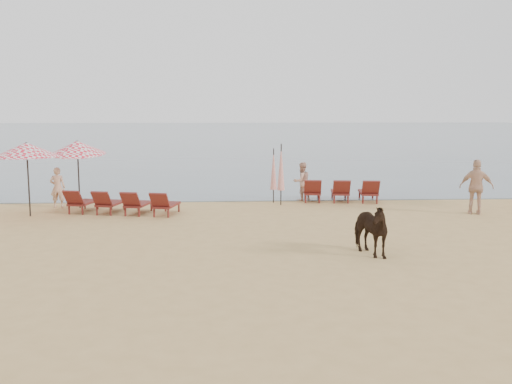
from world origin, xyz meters
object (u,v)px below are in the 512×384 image
umbrella_open_left_b (77,148)px  umbrella_closed_right (281,167)px  beachgoer_left (58,187)px  beachgoer_right_a (302,181)px  lounger_cluster_right (340,191)px  cow (368,229)px  beachgoer_right_b (476,187)px  lounger_cluster_left (122,202)px  umbrella_closed_left (274,169)px  umbrella_open_left_a (27,150)px

umbrella_open_left_b → umbrella_closed_right: bearing=12.5°
beachgoer_left → beachgoer_right_a: beachgoer_right_a is taller
lounger_cluster_right → cow: (-1.04, -8.24, 0.23)m
umbrella_open_left_b → beachgoer_right_b: (14.03, -2.13, -1.27)m
beachgoer_right_a → umbrella_open_left_b: bearing=-16.0°
lounger_cluster_left → umbrella_closed_right: bearing=29.1°
lounger_cluster_right → beachgoer_right_b: beachgoer_right_b is taller
beachgoer_right_a → beachgoer_right_b: (5.61, -3.32, 0.18)m
umbrella_open_left_b → umbrella_closed_right: size_ratio=1.10×
umbrella_open_left_b → beachgoer_right_a: 8.63m
lounger_cluster_right → beachgoer_left: bearing=-168.8°
umbrella_closed_right → beachgoer_left: 8.31m
lounger_cluster_left → beachgoer_left: beachgoer_left is taller
cow → beachgoer_right_b: bearing=26.6°
lounger_cluster_right → umbrella_open_left_b: 10.09m
lounger_cluster_left → umbrella_closed_left: size_ratio=1.87×
beachgoer_right_a → beachgoer_right_b: beachgoer_right_b is taller
umbrella_closed_right → cow: size_ratio=1.48×
umbrella_open_left_a → beachgoer_right_a: size_ratio=1.64×
lounger_cluster_right → umbrella_open_left_a: size_ratio=1.21×
umbrella_open_left_a → umbrella_closed_left: umbrella_open_left_a is taller
umbrella_closed_right → beachgoer_right_a: size_ratio=1.52×
beachgoer_right_a → beachgoer_right_b: size_ratio=0.81×
umbrella_closed_left → umbrella_closed_right: umbrella_closed_right is taller
umbrella_open_left_b → umbrella_closed_left: 7.35m
lounger_cluster_right → beachgoer_right_a: beachgoer_right_a is taller
umbrella_open_left_b → umbrella_closed_left: (7.25, 0.74, -0.92)m
lounger_cluster_left → beachgoer_right_a: size_ratio=2.59×
lounger_cluster_left → beachgoer_left: size_ratio=2.64×
umbrella_open_left_b → beachgoer_right_b: umbrella_open_left_b is taller
umbrella_closed_left → beachgoer_left: bearing=-175.2°
lounger_cluster_left → umbrella_open_left_a: (-3.06, -0.21, 1.85)m
umbrella_open_left_a → beachgoer_right_b: 15.36m
umbrella_open_left_a → umbrella_open_left_b: umbrella_open_left_b is taller
umbrella_closed_left → beachgoer_right_a: size_ratio=1.38×
umbrella_open_left_a → lounger_cluster_left: bearing=-9.6°
cow → umbrella_open_left_a: bearing=130.7°
umbrella_open_left_a → umbrella_closed_right: 8.97m
umbrella_closed_left → umbrella_closed_right: size_ratio=0.91×
umbrella_closed_right → cow: (1.37, -7.64, -0.77)m
beachgoer_left → beachgoer_right_b: size_ratio=0.79×
umbrella_closed_left → beachgoer_right_a: bearing=21.2°
lounger_cluster_right → beachgoer_right_b: 5.07m
lounger_cluster_right → beachgoer_left: beachgoer_left is taller
umbrella_open_left_a → umbrella_open_left_b: bearing=38.5°
umbrella_closed_left → beachgoer_right_b: 7.37m
lounger_cluster_left → umbrella_closed_right: (5.69, 1.59, 1.03)m
lounger_cluster_right → beachgoer_right_a: size_ratio=1.99×
cow → beachgoer_right_b: (5.17, 5.34, 0.28)m
cow → beachgoer_left: beachgoer_left is taller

